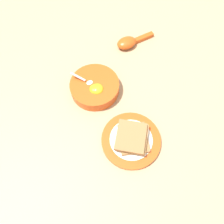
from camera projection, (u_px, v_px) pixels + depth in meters
The scene contains 5 objects.
ground_plane at pixel (128, 86), 0.78m from camera, with size 3.00×3.00×0.00m, color tan.
egg_bowl at pixel (95, 87), 0.75m from camera, with size 0.17×0.17×0.07m.
toast_plate at pixel (131, 140), 0.69m from camera, with size 0.19×0.19×0.02m.
toast_sandwich at pixel (132, 137), 0.66m from camera, with size 0.14×0.13×0.04m.
soup_spoon at pixel (129, 42), 0.85m from camera, with size 0.16×0.06×0.04m.
Camera 1 is at (-0.28, -0.32, 0.66)m, focal length 35.00 mm.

